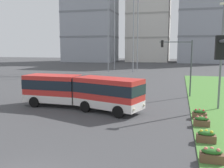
{
  "coord_description": "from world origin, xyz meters",
  "views": [
    {
      "loc": [
        6.3,
        -8.07,
        5.59
      ],
      "look_at": [
        0.13,
        15.0,
        2.2
      ],
      "focal_mm": 40.57,
      "sensor_mm": 36.0,
      "label": 1
    }
  ],
  "objects_px": {
    "apartment_tower_west": "(90,14)",
    "flower_planter_3": "(202,121)",
    "flower_planter_1": "(212,155)",
    "streetlight_median": "(221,52)",
    "apartment_tower_centre": "(205,0)",
    "flower_planter_2": "(206,136)",
    "traffic_light_far_right": "(181,59)",
    "apartment_tower_westcentre": "(149,17)",
    "car_grey_wagon": "(67,91)",
    "flower_planter_4": "(199,114)",
    "articulated_bus": "(81,91)"
  },
  "relations": [
    {
      "from": "flower_planter_1",
      "to": "apartment_tower_west",
      "type": "bearing_deg",
      "value": 113.24
    },
    {
      "from": "flower_planter_2",
      "to": "streetlight_median",
      "type": "distance_m",
      "value": 10.52
    },
    {
      "from": "traffic_light_far_right",
      "to": "apartment_tower_west",
      "type": "bearing_deg",
      "value": 117.2
    },
    {
      "from": "apartment_tower_west",
      "to": "flower_planter_3",
      "type": "bearing_deg",
      "value": -65.27
    },
    {
      "from": "articulated_bus",
      "to": "apartment_tower_westcentre",
      "type": "relative_size",
      "value": 0.32
    },
    {
      "from": "flower_planter_2",
      "to": "flower_planter_4",
      "type": "height_order",
      "value": "same"
    },
    {
      "from": "car_grey_wagon",
      "to": "flower_planter_3",
      "type": "relative_size",
      "value": 4.09
    },
    {
      "from": "flower_planter_4",
      "to": "traffic_light_far_right",
      "type": "distance_m",
      "value": 10.33
    },
    {
      "from": "car_grey_wagon",
      "to": "streetlight_median",
      "type": "bearing_deg",
      "value": -6.01
    },
    {
      "from": "flower_planter_2",
      "to": "apartment_tower_west",
      "type": "height_order",
      "value": "apartment_tower_west"
    },
    {
      "from": "flower_planter_1",
      "to": "flower_planter_4",
      "type": "distance_m",
      "value": 8.1
    },
    {
      "from": "flower_planter_1",
      "to": "flower_planter_2",
      "type": "relative_size",
      "value": 1.0
    },
    {
      "from": "flower_planter_4",
      "to": "apartment_tower_westcentre",
      "type": "xyz_separation_m",
      "value": [
        -14.77,
        89.91,
        18.35
      ]
    },
    {
      "from": "flower_planter_1",
      "to": "apartment_tower_westcentre",
      "type": "bearing_deg",
      "value": 98.57
    },
    {
      "from": "articulated_bus",
      "to": "flower_planter_4",
      "type": "bearing_deg",
      "value": -5.09
    },
    {
      "from": "flower_planter_2",
      "to": "flower_planter_1",
      "type": "bearing_deg",
      "value": -90.0
    },
    {
      "from": "flower_planter_1",
      "to": "articulated_bus",
      "type": "bearing_deg",
      "value": 139.07
    },
    {
      "from": "apartment_tower_west",
      "to": "car_grey_wagon",
      "type": "bearing_deg",
      "value": -72.24
    },
    {
      "from": "car_grey_wagon",
      "to": "articulated_bus",
      "type": "bearing_deg",
      "value": -51.73
    },
    {
      "from": "flower_planter_1",
      "to": "traffic_light_far_right",
      "type": "relative_size",
      "value": 0.17
    },
    {
      "from": "flower_planter_3",
      "to": "flower_planter_4",
      "type": "distance_m",
      "value": 2.12
    },
    {
      "from": "streetlight_median",
      "to": "apartment_tower_west",
      "type": "xyz_separation_m",
      "value": [
        -39.87,
        76.5,
        14.3
      ]
    },
    {
      "from": "flower_planter_1",
      "to": "streetlight_median",
      "type": "xyz_separation_m",
      "value": [
        1.9,
        11.92,
        4.79
      ]
    },
    {
      "from": "apartment_tower_west",
      "to": "apartment_tower_centre",
      "type": "relative_size",
      "value": 0.82
    },
    {
      "from": "flower_planter_2",
      "to": "apartment_tower_centre",
      "type": "bearing_deg",
      "value": 85.69
    },
    {
      "from": "car_grey_wagon",
      "to": "traffic_light_far_right",
      "type": "bearing_deg",
      "value": 17.4
    },
    {
      "from": "car_grey_wagon",
      "to": "flower_planter_4",
      "type": "bearing_deg",
      "value": -21.41
    },
    {
      "from": "car_grey_wagon",
      "to": "apartment_tower_westcentre",
      "type": "height_order",
      "value": "apartment_tower_westcentre"
    },
    {
      "from": "flower_planter_3",
      "to": "flower_planter_4",
      "type": "relative_size",
      "value": 1.0
    },
    {
      "from": "apartment_tower_west",
      "to": "traffic_light_far_right",
      "type": "bearing_deg",
      "value": -62.8
    },
    {
      "from": "flower_planter_3",
      "to": "traffic_light_far_right",
      "type": "height_order",
      "value": "traffic_light_far_right"
    },
    {
      "from": "flower_planter_1",
      "to": "flower_planter_2",
      "type": "xyz_separation_m",
      "value": [
        0.0,
        2.74,
        0.0
      ]
    },
    {
      "from": "car_grey_wagon",
      "to": "streetlight_median",
      "type": "relative_size",
      "value": 0.47
    },
    {
      "from": "streetlight_median",
      "to": "apartment_tower_west",
      "type": "height_order",
      "value": "apartment_tower_west"
    },
    {
      "from": "articulated_bus",
      "to": "flower_planter_2",
      "type": "distance_m",
      "value": 12.22
    },
    {
      "from": "articulated_bus",
      "to": "flower_planter_3",
      "type": "height_order",
      "value": "articulated_bus"
    },
    {
      "from": "car_grey_wagon",
      "to": "apartment_tower_centre",
      "type": "height_order",
      "value": "apartment_tower_centre"
    },
    {
      "from": "flower_planter_1",
      "to": "apartment_tower_centre",
      "type": "xyz_separation_m",
      "value": [
        6.87,
        93.91,
        23.5
      ]
    },
    {
      "from": "flower_planter_1",
      "to": "flower_planter_3",
      "type": "xyz_separation_m",
      "value": [
        0.0,
        5.98,
        0.0
      ]
    },
    {
      "from": "flower_planter_3",
      "to": "flower_planter_4",
      "type": "height_order",
      "value": "same"
    },
    {
      "from": "flower_planter_3",
      "to": "flower_planter_1",
      "type": "bearing_deg",
      "value": -90.0
    },
    {
      "from": "articulated_bus",
      "to": "traffic_light_far_right",
      "type": "height_order",
      "value": "traffic_light_far_right"
    },
    {
      "from": "car_grey_wagon",
      "to": "apartment_tower_west",
      "type": "relative_size",
      "value": 0.12
    },
    {
      "from": "flower_planter_2",
      "to": "apartment_tower_westcentre",
      "type": "xyz_separation_m",
      "value": [
        -14.77,
        95.27,
        18.35
      ]
    },
    {
      "from": "articulated_bus",
      "to": "flower_planter_1",
      "type": "distance_m",
      "value": 13.83
    },
    {
      "from": "apartment_tower_centre",
      "to": "articulated_bus",
      "type": "bearing_deg",
      "value": -101.5
    },
    {
      "from": "car_grey_wagon",
      "to": "apartment_tower_centre",
      "type": "bearing_deg",
      "value": 75.43
    },
    {
      "from": "apartment_tower_west",
      "to": "articulated_bus",
      "type": "bearing_deg",
      "value": -70.85
    },
    {
      "from": "flower_planter_3",
      "to": "streetlight_median",
      "type": "height_order",
      "value": "streetlight_median"
    },
    {
      "from": "flower_planter_3",
      "to": "apartment_tower_westcentre",
      "type": "distance_m",
      "value": 95.0
    }
  ]
}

